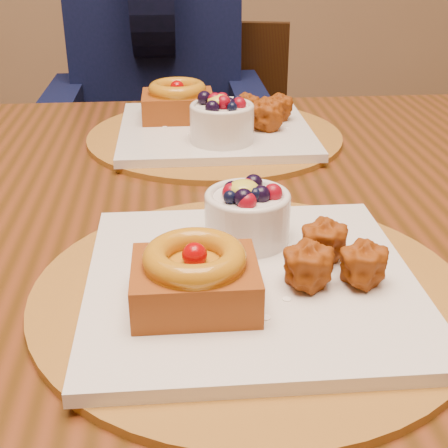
{
  "coord_description": "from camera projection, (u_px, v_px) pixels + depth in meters",
  "views": [
    {
      "loc": [
        0.02,
        -0.59,
        1.05
      ],
      "look_at": [
        0.06,
        -0.08,
        0.8
      ],
      "focal_mm": 50.0,
      "sensor_mm": 36.0,
      "label": 1
    }
  ],
  "objects": [
    {
      "name": "chair_far",
      "position": [
        201.0,
        185.0,
        1.54
      ],
      "size": [
        0.47,
        0.47,
        0.84
      ],
      "rotation": [
        0.0,
        0.0,
        -0.19
      ],
      "color": "black",
      "rests_on": "ground"
    },
    {
      "name": "dining_table",
      "position": [
        228.0,
        253.0,
        0.78
      ],
      "size": [
        1.6,
        0.9,
        0.76
      ],
      "color": "#3C230A",
      "rests_on": "ground"
    },
    {
      "name": "place_setting_far",
      "position": [
        213.0,
        124.0,
        0.92
      ],
      "size": [
        0.38,
        0.38,
        0.09
      ],
      "color": "brown",
      "rests_on": "dining_table"
    },
    {
      "name": "diner",
      "position": [
        155.0,
        39.0,
        1.42
      ],
      "size": [
        0.46,
        0.46,
        0.76
      ],
      "rotation": [
        0.0,
        0.0,
        -0.02
      ],
      "color": "black",
      "rests_on": "ground"
    },
    {
      "name": "place_setting_near",
      "position": [
        248.0,
        272.0,
        0.54
      ],
      "size": [
        0.38,
        0.38,
        0.08
      ],
      "color": "brown",
      "rests_on": "dining_table"
    }
  ]
}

